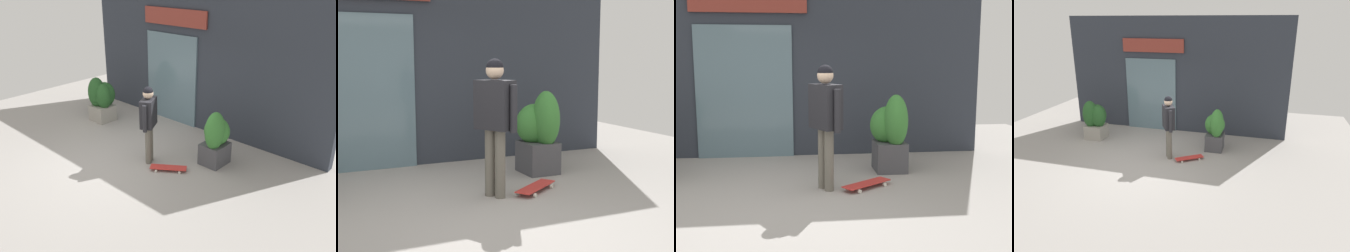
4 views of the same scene
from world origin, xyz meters
TOP-DOWN VIEW (x-y plane):
  - ground_plane at (0.00, 0.00)m, footprint 12.00×12.00m
  - building_facade at (-0.03, 2.84)m, footprint 7.34×0.31m
  - skateboarder at (0.53, 0.52)m, footprint 0.46×0.59m
  - skateboard at (1.11, 0.51)m, footprint 0.76×0.62m
  - planter_box_left at (1.66, 1.42)m, footprint 0.58×0.72m

SIDE VIEW (x-z plane):
  - ground_plane at x=0.00m, z-range 0.00..0.00m
  - skateboard at x=1.11m, z-range 0.02..0.10m
  - planter_box_left at x=1.66m, z-range 0.00..1.26m
  - skateboarder at x=0.53m, z-range 0.21..1.95m
  - building_facade at x=-0.03m, z-range -0.02..3.74m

